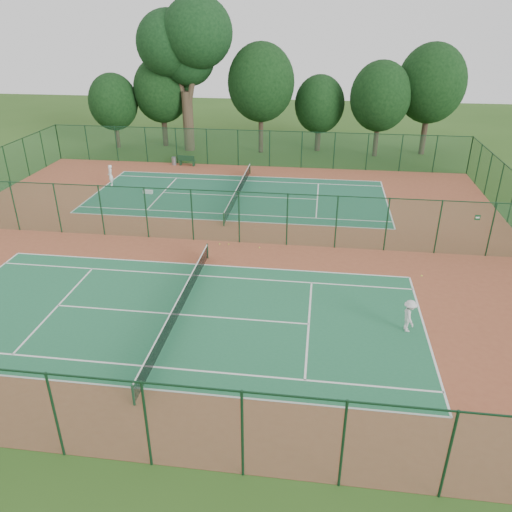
{
  "coord_description": "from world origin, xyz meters",
  "views": [
    {
      "loc": [
        6.55,
        -29.28,
        13.51
      ],
      "look_at": [
        3.32,
        -5.14,
        1.6
      ],
      "focal_mm": 35.0,
      "sensor_mm": 36.0,
      "label": 1
    }
  ],
  "objects_px": {
    "kit_bag": "(148,192)",
    "trash_bin": "(174,161)",
    "big_tree": "(185,43)",
    "player_far": "(110,175)",
    "bench": "(187,160)",
    "player_near": "(409,316)"
  },
  "relations": [
    {
      "from": "kit_bag",
      "to": "big_tree",
      "type": "height_order",
      "value": "big_tree"
    },
    {
      "from": "bench",
      "to": "player_far",
      "type": "bearing_deg",
      "value": -118.61
    },
    {
      "from": "kit_bag",
      "to": "trash_bin",
      "type": "bearing_deg",
      "value": 95.45
    },
    {
      "from": "player_far",
      "to": "bench",
      "type": "height_order",
      "value": "player_far"
    },
    {
      "from": "trash_bin",
      "to": "big_tree",
      "type": "bearing_deg",
      "value": 88.79
    },
    {
      "from": "kit_bag",
      "to": "big_tree",
      "type": "relative_size",
      "value": 0.05
    },
    {
      "from": "player_far",
      "to": "trash_bin",
      "type": "bearing_deg",
      "value": 130.02
    },
    {
      "from": "player_near",
      "to": "player_far",
      "type": "bearing_deg",
      "value": 41.22
    },
    {
      "from": "trash_bin",
      "to": "bench",
      "type": "height_order",
      "value": "bench"
    },
    {
      "from": "trash_bin",
      "to": "big_tree",
      "type": "distance_m",
      "value": 12.14
    },
    {
      "from": "player_near",
      "to": "bench",
      "type": "relative_size",
      "value": 0.94
    },
    {
      "from": "player_near",
      "to": "big_tree",
      "type": "xyz_separation_m",
      "value": [
        -18.72,
        32.51,
        9.97
      ]
    },
    {
      "from": "player_near",
      "to": "kit_bag",
      "type": "distance_m",
      "value": 25.55
    },
    {
      "from": "player_near",
      "to": "kit_bag",
      "type": "relative_size",
      "value": 2.08
    },
    {
      "from": "player_far",
      "to": "bench",
      "type": "bearing_deg",
      "value": 121.57
    },
    {
      "from": "bench",
      "to": "kit_bag",
      "type": "xyz_separation_m",
      "value": [
        -1.07,
        -8.61,
        -0.39
      ]
    },
    {
      "from": "player_near",
      "to": "bench",
      "type": "xyz_separation_m",
      "value": [
        -17.52,
        26.13,
        -0.28
      ]
    },
    {
      "from": "big_tree",
      "to": "kit_bag",
      "type": "bearing_deg",
      "value": -89.48
    },
    {
      "from": "trash_bin",
      "to": "kit_bag",
      "type": "height_order",
      "value": "trash_bin"
    },
    {
      "from": "trash_bin",
      "to": "kit_bag",
      "type": "distance_m",
      "value": 8.74
    },
    {
      "from": "kit_bag",
      "to": "big_tree",
      "type": "bearing_deg",
      "value": 94.21
    },
    {
      "from": "trash_bin",
      "to": "big_tree",
      "type": "xyz_separation_m",
      "value": [
        0.13,
        6.25,
        10.4
      ]
    }
  ]
}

